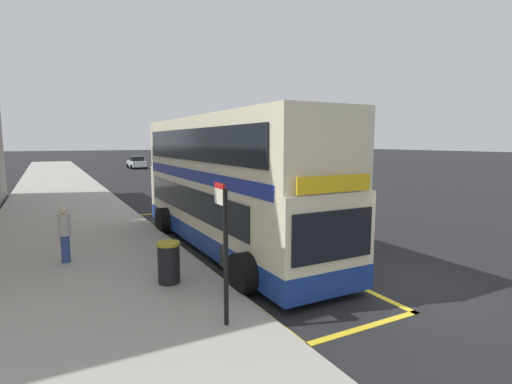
% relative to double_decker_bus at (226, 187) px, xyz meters
% --- Properties ---
extents(ground_plane, '(260.00, 260.00, 0.00)m').
position_rel_double_decker_bus_xyz_m(ground_plane, '(2.46, 26.45, -2.06)').
color(ground_plane, black).
extents(pavement_near, '(6.00, 76.00, 0.14)m').
position_rel_double_decker_bus_xyz_m(pavement_near, '(-4.54, 26.45, -1.99)').
color(pavement_near, '#A39E93').
rests_on(pavement_near, ground).
extents(double_decker_bus, '(3.16, 11.25, 4.40)m').
position_rel_double_decker_bus_xyz_m(double_decker_bus, '(0.00, 0.00, 0.00)').
color(double_decker_bus, beige).
rests_on(double_decker_bus, ground).
extents(bus_bay_markings, '(3.00, 14.17, 0.01)m').
position_rel_double_decker_bus_xyz_m(bus_bay_markings, '(-0.05, 0.34, -2.06)').
color(bus_bay_markings, yellow).
rests_on(bus_bay_markings, ground).
extents(bus_stop_sign, '(0.09, 0.51, 2.68)m').
position_rel_double_decker_bus_xyz_m(bus_stop_sign, '(-2.47, -5.44, -0.34)').
color(bus_stop_sign, black).
rests_on(bus_stop_sign, pavement_near).
extents(parked_car_white_behind, '(2.09, 4.20, 1.62)m').
position_rel_double_decker_bus_xyz_m(parked_car_white_behind, '(5.28, 41.47, -1.27)').
color(parked_car_white_behind, silver).
rests_on(parked_car_white_behind, ground).
extents(parked_car_maroon_kerbside, '(2.09, 4.20, 1.62)m').
position_rel_double_decker_bus_xyz_m(parked_car_maroon_kerbside, '(7.44, 27.64, -1.27)').
color(parked_car_maroon_kerbside, maroon).
rests_on(parked_car_maroon_kerbside, ground).
extents(pedestrian_waiting_near_sign, '(0.34, 0.34, 1.62)m').
position_rel_double_decker_bus_xyz_m(pedestrian_waiting_near_sign, '(-4.98, 0.20, -1.05)').
color(pedestrian_waiting_near_sign, '#33478C').
rests_on(pedestrian_waiting_near_sign, pavement_near).
extents(litter_bin, '(0.56, 0.56, 1.03)m').
position_rel_double_decker_bus_xyz_m(litter_bin, '(-2.81, -2.82, -1.41)').
color(litter_bin, black).
rests_on(litter_bin, pavement_near).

